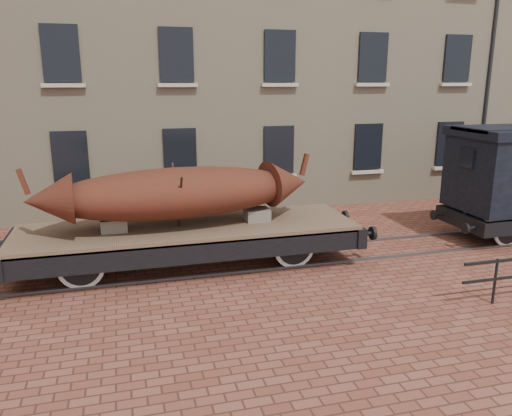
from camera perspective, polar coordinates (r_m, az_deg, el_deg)
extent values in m
plane|color=brown|center=(13.50, 4.87, -5.57)|extent=(90.00, 90.00, 0.00)
cube|color=#C1AF8B|center=(23.25, 3.74, 20.28)|extent=(40.00, 10.00, 14.00)
cube|color=black|center=(17.11, -20.43, 5.43)|extent=(1.10, 0.12, 1.70)
cube|color=#B7AF9F|center=(17.21, -20.17, 2.28)|extent=(1.30, 0.18, 0.12)
cube|color=black|center=(17.15, -8.67, 6.18)|extent=(1.10, 0.12, 1.70)
cube|color=#B7AF9F|center=(17.25, -8.53, 3.03)|extent=(1.30, 0.18, 0.12)
cube|color=black|center=(17.88, 2.61, 6.66)|extent=(1.10, 0.12, 1.70)
cube|color=#B7AF9F|center=(17.97, 2.63, 3.63)|extent=(1.30, 0.18, 0.12)
cube|color=black|center=(19.23, 12.67, 6.87)|extent=(1.10, 0.12, 1.70)
cube|color=#B7AF9F|center=(19.32, 12.60, 4.05)|extent=(1.30, 0.18, 0.12)
cube|color=black|center=(21.08, 21.19, 6.88)|extent=(1.10, 0.12, 1.70)
cube|color=#B7AF9F|center=(21.16, 21.06, 4.31)|extent=(1.30, 0.18, 0.12)
cube|color=black|center=(16.97, -21.41, 16.15)|extent=(1.10, 0.12, 1.70)
cube|color=#B7AF9F|center=(16.89, -21.13, 12.95)|extent=(1.30, 0.18, 0.12)
cube|color=black|center=(17.00, -9.09, 16.91)|extent=(1.10, 0.12, 1.70)
cube|color=#B7AF9F|center=(16.92, -8.94, 13.71)|extent=(1.30, 0.18, 0.12)
cube|color=black|center=(17.73, 2.73, 16.96)|extent=(1.10, 0.12, 1.70)
cube|color=#B7AF9F|center=(17.66, 2.76, 13.88)|extent=(1.30, 0.18, 0.12)
cube|color=black|center=(19.09, 13.22, 16.42)|extent=(1.10, 0.12, 1.70)
cube|color=#B7AF9F|center=(19.03, 13.14, 13.57)|extent=(1.30, 0.18, 0.12)
cube|color=black|center=(20.96, 22.01, 15.57)|extent=(1.10, 0.12, 1.70)
cube|color=#B7AF9F|center=(20.89, 21.86, 12.98)|extent=(1.30, 0.18, 0.12)
cylinder|color=black|center=(21.99, 25.75, 19.31)|extent=(0.14, 0.14, 14.00)
cube|color=#59595E|center=(12.86, 5.97, -6.49)|extent=(30.00, 0.08, 0.06)
cube|color=#59595E|center=(14.13, 3.87, -4.50)|extent=(30.00, 0.08, 0.06)
cylinder|color=black|center=(11.72, 25.65, -7.56)|extent=(0.06, 0.06, 1.00)
cube|color=brown|center=(12.52, -7.72, -2.27)|extent=(8.28, 2.43, 0.13)
cube|color=black|center=(11.54, -6.93, -5.08)|extent=(8.28, 0.18, 0.50)
cube|color=black|center=(13.67, -8.32, -2.02)|extent=(8.28, 0.18, 0.50)
cube|color=black|center=(12.79, -26.46, -4.58)|extent=(0.24, 2.54, 0.50)
cylinder|color=black|center=(13.63, -27.09, -3.54)|extent=(0.39, 0.11, 0.11)
cube|color=black|center=(13.72, 9.73, -2.02)|extent=(0.24, 2.54, 0.50)
cylinder|color=black|center=(13.14, 12.46, -2.89)|extent=(0.39, 0.11, 0.11)
cylinder|color=black|center=(13.22, 13.19, -2.81)|extent=(0.09, 0.35, 0.35)
cylinder|color=black|center=(14.56, 9.48, -1.04)|extent=(0.39, 0.11, 0.11)
cylinder|color=black|center=(14.64, 10.15, -0.99)|extent=(0.09, 0.35, 0.35)
cylinder|color=black|center=(12.63, -19.19, -5.23)|extent=(0.11, 2.10, 0.11)
cylinder|color=silver|center=(11.95, -19.40, -6.36)|extent=(1.06, 0.08, 1.06)
cylinder|color=black|center=(11.95, -19.40, -6.36)|extent=(0.87, 0.11, 0.87)
cube|color=black|center=(11.74, -19.55, -5.37)|extent=(0.99, 0.09, 0.11)
cylinder|color=silver|center=(13.31, -19.00, -4.22)|extent=(1.06, 0.08, 1.06)
cylinder|color=black|center=(13.31, -19.00, -4.22)|extent=(0.87, 0.11, 0.87)
cube|color=black|center=(13.36, -19.06, -2.96)|extent=(0.99, 0.09, 0.11)
cylinder|color=black|center=(13.21, 3.35, -3.57)|extent=(0.11, 2.10, 0.11)
cylinder|color=silver|center=(12.57, 4.39, -4.54)|extent=(1.06, 0.08, 1.06)
cylinder|color=black|center=(12.57, 4.39, -4.54)|extent=(0.87, 0.11, 0.87)
cube|color=black|center=(12.37, 4.62, -3.57)|extent=(0.99, 0.09, 0.11)
cylinder|color=silver|center=(13.86, 2.41, -2.69)|extent=(1.06, 0.08, 1.06)
cylinder|color=black|center=(13.86, 2.41, -2.69)|extent=(0.87, 0.11, 0.87)
cube|color=black|center=(13.91, 2.26, -1.49)|extent=(0.99, 0.09, 0.11)
cube|color=black|center=(12.65, -7.66, -4.14)|extent=(4.42, 0.07, 0.07)
cube|color=slate|center=(12.37, -15.90, -1.83)|extent=(0.61, 0.55, 0.31)
cube|color=slate|center=(12.79, 0.11, -0.75)|extent=(0.61, 0.55, 0.31)
ellipsoid|color=#571D12|center=(12.27, -8.95, 1.72)|extent=(6.26, 2.40, 1.23)
cone|color=#571D12|center=(12.07, -22.61, 0.82)|extent=(1.15, 1.25, 1.16)
cube|color=#571D12|center=(12.02, -25.08, 2.74)|extent=(0.25, 0.15, 0.59)
cone|color=#571D12|center=(13.10, 3.61, 2.91)|extent=(1.15, 1.25, 1.16)
cube|color=#571D12|center=(13.21, 5.54, 4.97)|extent=(0.25, 0.15, 0.59)
cylinder|color=#33261A|center=(11.81, -8.66, 0.60)|extent=(0.05, 1.05, 1.45)
cylinder|color=#33261A|center=(12.78, -9.18, 1.62)|extent=(0.05, 1.05, 1.45)
cube|color=black|center=(15.69, 22.41, -1.32)|extent=(0.20, 2.21, 0.41)
cylinder|color=black|center=(14.89, 22.83, -2.18)|extent=(0.07, 0.29, 0.29)
cylinder|color=black|center=(16.02, 19.65, -0.76)|extent=(0.07, 0.29, 0.29)
cylinder|color=black|center=(16.37, 25.16, -1.73)|extent=(0.09, 1.75, 0.09)
cylinder|color=silver|center=(15.85, 26.81, -2.40)|extent=(0.88, 0.06, 0.88)
cylinder|color=black|center=(15.85, 26.81, -2.40)|extent=(0.72, 0.09, 0.72)
cylinder|color=silver|center=(16.90, 23.61, -1.09)|extent=(0.88, 0.06, 0.88)
cylinder|color=black|center=(16.90, 23.61, -1.09)|extent=(0.72, 0.09, 0.72)
cube|color=black|center=(15.32, 23.00, 5.32)|extent=(0.07, 0.55, 0.55)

